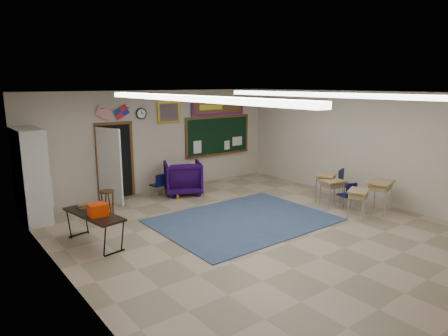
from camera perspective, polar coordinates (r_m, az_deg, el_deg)
floor at (r=8.91m, az=5.19°, el=-9.10°), size 9.00×9.00×0.00m
back_wall at (r=12.11m, az=-9.31°, el=3.79°), size 8.00×0.04×3.00m
left_wall at (r=6.52m, az=-21.38°, el=-3.97°), size 0.04×9.00×3.00m
right_wall at (r=11.55m, az=20.08°, el=2.82°), size 0.04×9.00×3.00m
ceiling at (r=8.31m, az=5.59°, el=10.57°), size 8.00×9.00×0.04m
area_rug at (r=9.59m, az=2.80°, el=-7.44°), size 4.00×3.00×0.02m
fluorescent_strips at (r=8.32m, az=5.58°, el=10.16°), size 3.86×6.00×0.10m
doorway at (r=11.42m, az=-15.50°, el=0.77°), size 1.10×0.89×2.16m
chalkboard at (r=13.26m, az=-0.83°, el=4.50°), size 2.55×0.14×1.30m
bulletin_board at (r=13.17m, az=-0.85°, el=8.75°), size 2.10×0.05×0.55m
framed_art_print at (r=12.16m, az=-7.91°, el=7.90°), size 0.75×0.05×0.65m
wall_clock at (r=11.74m, az=-11.75°, el=7.62°), size 0.32×0.05×0.32m
wall_flags at (r=11.36m, az=-15.60°, el=7.95°), size 1.16×0.06×0.70m
storage_cabinet at (r=10.32m, az=-25.83°, el=-0.96°), size 0.59×1.25×2.20m
wingback_armchair at (r=11.78m, az=-5.90°, el=-1.38°), size 1.38×1.40×0.97m
student_chair_reading at (r=11.51m, az=-9.50°, el=-2.49°), size 0.41×0.41×0.70m
student_chair_desk_a at (r=10.72m, az=17.09°, el=-3.83°), size 0.44×0.44×0.74m
student_chair_desk_b at (r=11.42m, az=17.24°, el=-2.48°), size 0.58×0.58×0.90m
student_desk_front_left at (r=10.91m, az=15.20°, el=-3.31°), size 0.67×0.55×0.71m
student_desk_front_right at (r=11.35m, az=14.29°, el=-2.50°), size 0.79×0.71×0.77m
student_desk_back_left at (r=10.17m, az=18.56°, el=-4.68°), size 0.70×0.63×0.70m
student_desk_back_right at (r=10.72m, az=21.38°, el=-3.66°), size 0.79×0.67×0.82m
folding_table at (r=8.54m, az=-17.99°, el=-8.06°), size 0.78×1.64×0.90m
wooden_stool at (r=10.29m, az=-16.28°, el=-4.73°), size 0.35×0.35×0.62m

